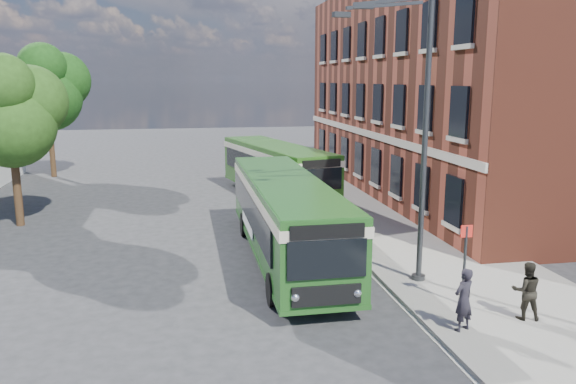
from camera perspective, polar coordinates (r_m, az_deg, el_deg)
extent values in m
plane|color=#2A2A2D|center=(19.66, -3.53, -8.22)|extent=(120.00, 120.00, 0.00)
cube|color=gray|center=(28.70, 8.45, -1.86)|extent=(6.00, 48.00, 0.15)
cube|color=beige|center=(27.89, 2.50, -2.29)|extent=(0.12, 48.00, 0.01)
cube|color=maroon|center=(34.45, 17.78, 9.87)|extent=(12.00, 26.00, 12.00)
cube|color=beige|center=(32.19, 7.95, 5.94)|extent=(0.12, 26.00, 0.35)
cylinder|color=#323436|center=(19.11, 13.09, -8.62)|extent=(0.44, 0.44, 0.30)
cylinder|color=#323436|center=(18.11, 13.71, 4.44)|extent=(0.18, 0.18, 9.00)
cube|color=#323436|center=(17.10, 11.30, 18.60)|extent=(2.58, 0.46, 0.37)
cube|color=#323436|center=(18.22, 9.83, 18.20)|extent=(2.58, 0.46, 0.37)
cube|color=#323436|center=(16.21, 7.65, 18.24)|extent=(0.55, 0.22, 0.16)
cube|color=#323436|center=(18.26, 5.44, 17.50)|extent=(0.55, 0.22, 0.16)
cylinder|color=#323436|center=(17.06, 17.46, -7.40)|extent=(0.08, 0.08, 2.50)
cube|color=red|center=(16.74, 17.68, -3.83)|extent=(0.35, 0.04, 0.35)
cube|color=#21541C|center=(20.71, -0.30, -2.06)|extent=(2.51, 12.28, 2.45)
cube|color=#21541C|center=(21.04, -0.29, -5.44)|extent=(2.55, 12.32, 0.14)
cube|color=black|center=(20.78, -3.92, -1.68)|extent=(0.09, 10.48, 1.10)
cube|color=black|center=(21.22, 2.96, -1.40)|extent=(0.09, 10.48, 1.10)
cube|color=beige|center=(20.53, -0.30, 0.18)|extent=(2.57, 12.34, 0.32)
cube|color=#21541C|center=(20.46, -0.30, 1.17)|extent=(2.41, 12.18, 0.12)
cube|color=black|center=(14.85, 3.99, -6.84)|extent=(2.15, 0.08, 1.05)
cube|color=black|center=(14.63, 4.04, -4.06)|extent=(2.00, 0.08, 0.38)
cube|color=black|center=(15.19, 3.95, -10.44)|extent=(1.90, 0.08, 0.55)
sphere|color=silver|center=(15.03, 0.73, -10.65)|extent=(0.26, 0.26, 0.26)
sphere|color=silver|center=(15.43, 7.04, -10.14)|extent=(0.26, 0.26, 0.26)
cube|color=black|center=(26.63, -2.67, 1.44)|extent=(2.00, 0.08, 0.90)
cube|color=white|center=(21.64, -4.14, -3.21)|extent=(0.04, 3.20, 0.45)
cylinder|color=black|center=(16.81, -1.59, -9.86)|extent=(0.28, 1.00, 1.00)
cylinder|color=black|center=(17.30, 6.19, -9.29)|extent=(0.28, 1.00, 1.00)
cylinder|color=black|center=(24.06, -4.47, -3.31)|extent=(0.28, 1.00, 1.00)
cylinder|color=black|center=(24.41, 1.01, -3.07)|extent=(0.28, 1.00, 1.00)
cube|color=#295E1A|center=(31.37, -1.19, 2.55)|extent=(5.00, 11.03, 2.45)
cube|color=#295E1A|center=(31.59, -1.18, 0.26)|extent=(5.04, 11.07, 0.14)
cube|color=black|center=(31.16, -3.57, 2.70)|extent=(2.22, 8.70, 1.10)
cube|color=black|center=(32.14, 0.70, 2.99)|extent=(2.22, 8.70, 1.10)
cube|color=#F0E6C5|center=(31.26, -1.20, 4.04)|extent=(5.07, 11.10, 0.32)
cube|color=#295E1A|center=(31.21, -1.20, 4.70)|extent=(4.87, 10.90, 0.12)
cube|color=black|center=(26.53, 3.41, 1.29)|extent=(2.11, 0.59, 1.05)
cube|color=black|center=(26.40, 3.44, 2.89)|extent=(1.96, 0.56, 0.38)
cube|color=black|center=(26.72, 3.40, -0.82)|extent=(1.86, 0.53, 0.55)
sphere|color=silver|center=(26.36, 1.74, -0.98)|extent=(0.26, 0.26, 0.26)
sphere|color=silver|center=(27.13, 4.97, -0.66)|extent=(0.26, 0.26, 0.26)
cube|color=black|center=(36.32, -4.56, 4.08)|extent=(1.96, 0.56, 0.90)
cube|color=white|center=(31.92, -4.02, 1.54)|extent=(0.80, 3.12, 0.45)
cylinder|color=black|center=(27.93, -0.50, -1.21)|extent=(0.51, 1.04, 1.00)
cylinder|color=black|center=(28.94, 3.74, -0.79)|extent=(0.51, 1.04, 1.00)
cylinder|color=black|center=(33.53, -4.75, 0.87)|extent=(0.51, 1.04, 1.00)
cylinder|color=black|center=(34.37, -1.08, 1.17)|extent=(0.51, 1.04, 1.00)
imported|color=black|center=(15.44, 17.41, -10.39)|extent=(0.73, 0.62, 1.69)
imported|color=black|center=(16.75, 23.06, -9.19)|extent=(0.93, 0.81, 1.62)
cylinder|color=#372214|center=(28.26, -25.79, 0.16)|extent=(0.36, 0.36, 3.29)
sphere|color=#254915|center=(27.89, -26.32, 6.19)|extent=(3.89, 3.89, 3.89)
sphere|color=#254915|center=(28.23, -24.70, 8.36)|extent=(3.29, 3.29, 3.29)
sphere|color=#254915|center=(27.10, -27.07, 9.66)|extent=(2.69, 2.69, 2.69)
cylinder|color=#372214|center=(41.71, -22.86, 4.05)|extent=(0.36, 0.36, 3.83)
sphere|color=#173F11|center=(41.46, -23.23, 8.81)|extent=(4.52, 4.52, 4.52)
sphere|color=#173F11|center=(41.95, -21.97, 10.48)|extent=(3.83, 3.83, 3.83)
sphere|color=#173F11|center=(41.03, -24.57, 9.66)|extent=(3.48, 3.48, 3.48)
sphere|color=#173F11|center=(40.60, -23.72, 11.57)|extent=(3.13, 3.13, 3.13)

